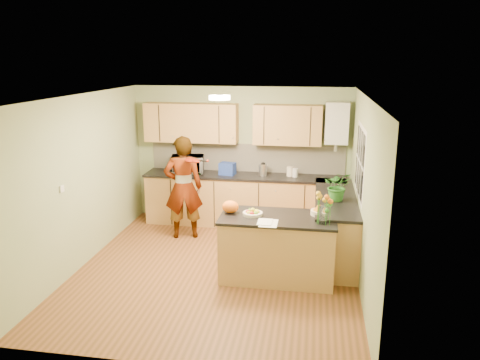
# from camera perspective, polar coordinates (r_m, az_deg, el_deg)

# --- Properties ---
(floor) EXTENTS (4.50, 4.50, 0.00)m
(floor) POSITION_cam_1_polar(r_m,az_deg,el_deg) (6.99, -2.78, -10.76)
(floor) COLOR brown
(floor) RESTS_ON ground
(ceiling) EXTENTS (4.00, 4.50, 0.02)m
(ceiling) POSITION_cam_1_polar(r_m,az_deg,el_deg) (6.32, -3.07, 10.14)
(ceiling) COLOR silver
(ceiling) RESTS_ON wall_back
(wall_back) EXTENTS (4.00, 0.02, 2.50)m
(wall_back) POSITION_cam_1_polar(r_m,az_deg,el_deg) (8.70, 0.18, 3.11)
(wall_back) COLOR #8EA173
(wall_back) RESTS_ON floor
(wall_front) EXTENTS (4.00, 0.02, 2.50)m
(wall_front) POSITION_cam_1_polar(r_m,az_deg,el_deg) (4.49, -8.98, -8.48)
(wall_front) COLOR #8EA173
(wall_front) RESTS_ON floor
(wall_left) EXTENTS (0.02, 4.50, 2.50)m
(wall_left) POSITION_cam_1_polar(r_m,az_deg,el_deg) (7.22, -18.63, -0.11)
(wall_left) COLOR #8EA173
(wall_left) RESTS_ON floor
(wall_right) EXTENTS (0.02, 4.50, 2.50)m
(wall_right) POSITION_cam_1_polar(r_m,az_deg,el_deg) (6.44, 14.77, -1.58)
(wall_right) COLOR #8EA173
(wall_right) RESTS_ON floor
(back_counter) EXTENTS (3.64, 0.62, 0.94)m
(back_counter) POSITION_cam_1_polar(r_m,az_deg,el_deg) (8.59, 0.52, -2.41)
(back_counter) COLOR #B57F48
(back_counter) RESTS_ON floor
(right_counter) EXTENTS (0.62, 2.24, 0.94)m
(right_counter) POSITION_cam_1_polar(r_m,az_deg,el_deg) (7.46, 11.49, -5.41)
(right_counter) COLOR #B57F48
(right_counter) RESTS_ON floor
(splashback) EXTENTS (3.60, 0.02, 0.52)m
(splashback) POSITION_cam_1_polar(r_m,az_deg,el_deg) (8.68, 0.82, 2.74)
(splashback) COLOR beige
(splashback) RESTS_ON back_counter
(upper_cabinets) EXTENTS (3.20, 0.34, 0.70)m
(upper_cabinets) POSITION_cam_1_polar(r_m,az_deg,el_deg) (8.46, -1.18, 6.90)
(upper_cabinets) COLOR #B57F48
(upper_cabinets) RESTS_ON wall_back
(boiler) EXTENTS (0.40, 0.30, 0.86)m
(boiler) POSITION_cam_1_polar(r_m,az_deg,el_deg) (8.33, 11.71, 6.80)
(boiler) COLOR silver
(boiler) RESTS_ON wall_back
(window_right) EXTENTS (0.01, 1.30, 1.05)m
(window_right) POSITION_cam_1_polar(r_m,az_deg,el_deg) (6.95, 14.43, 2.18)
(window_right) COLOR silver
(window_right) RESTS_ON wall_right
(light_switch) EXTENTS (0.02, 0.09, 0.09)m
(light_switch) POSITION_cam_1_polar(r_m,az_deg,el_deg) (6.70, -20.89, -1.00)
(light_switch) COLOR silver
(light_switch) RESTS_ON wall_left
(ceiling_lamp) EXTENTS (0.30, 0.30, 0.07)m
(ceiling_lamp) POSITION_cam_1_polar(r_m,az_deg,el_deg) (6.62, -2.51, 10.01)
(ceiling_lamp) COLOR #FFEABF
(ceiling_lamp) RESTS_ON ceiling
(peninsula_island) EXTENTS (1.58, 0.81, 0.91)m
(peninsula_island) POSITION_cam_1_polar(r_m,az_deg,el_deg) (6.57, 4.58, -8.16)
(peninsula_island) COLOR #B57F48
(peninsula_island) RESTS_ON floor
(fruit_dish) EXTENTS (0.27, 0.27, 0.10)m
(fruit_dish) POSITION_cam_1_polar(r_m,az_deg,el_deg) (6.43, 1.55, -3.96)
(fruit_dish) COLOR beige
(fruit_dish) RESTS_ON peninsula_island
(orange_bowl) EXTENTS (0.23, 0.23, 0.14)m
(orange_bowl) POSITION_cam_1_polar(r_m,az_deg,el_deg) (6.52, 9.62, -3.74)
(orange_bowl) COLOR beige
(orange_bowl) RESTS_ON peninsula_island
(flower_vase) EXTENTS (0.27, 0.27, 0.50)m
(flower_vase) POSITION_cam_1_polar(r_m,az_deg,el_deg) (6.12, 10.20, -2.28)
(flower_vase) COLOR silver
(flower_vase) RESTS_ON peninsula_island
(orange_bag) EXTENTS (0.26, 0.24, 0.17)m
(orange_bag) POSITION_cam_1_polar(r_m,az_deg,el_deg) (6.51, -1.18, -3.28)
(orange_bag) COLOR orange
(orange_bag) RESTS_ON peninsula_island
(papers) EXTENTS (0.23, 0.32, 0.01)m
(papers) POSITION_cam_1_polar(r_m,az_deg,el_deg) (6.13, 3.50, -5.26)
(papers) COLOR white
(papers) RESTS_ON peninsula_island
(violinist) EXTENTS (0.73, 0.58, 1.76)m
(violinist) POSITION_cam_1_polar(r_m,az_deg,el_deg) (7.93, -6.92, -0.91)
(violinist) COLOR tan
(violinist) RESTS_ON floor
(violin) EXTENTS (0.59, 0.51, 0.15)m
(violin) POSITION_cam_1_polar(r_m,az_deg,el_deg) (7.54, -6.04, 2.44)
(violin) COLOR #550C05
(violin) RESTS_ON violinist
(microwave) EXTENTS (0.65, 0.50, 0.32)m
(microwave) POSITION_cam_1_polar(r_m,az_deg,el_deg) (8.62, -6.41, 1.90)
(microwave) COLOR silver
(microwave) RESTS_ON back_counter
(blue_box) EXTENTS (0.31, 0.25, 0.22)m
(blue_box) POSITION_cam_1_polar(r_m,az_deg,el_deg) (8.47, -1.54, 1.39)
(blue_box) COLOR #213997
(blue_box) RESTS_ON back_counter
(kettle) EXTENTS (0.15, 0.15, 0.28)m
(kettle) POSITION_cam_1_polar(r_m,az_deg,el_deg) (8.42, 2.83, 1.34)
(kettle) COLOR silver
(kettle) RESTS_ON back_counter
(jar_cream) EXTENTS (0.11, 0.11, 0.17)m
(jar_cream) POSITION_cam_1_polar(r_m,az_deg,el_deg) (8.41, 6.08, 1.04)
(jar_cream) COLOR beige
(jar_cream) RESTS_ON back_counter
(jar_white) EXTENTS (0.10, 0.10, 0.15)m
(jar_white) POSITION_cam_1_polar(r_m,az_deg,el_deg) (8.36, 6.73, 0.88)
(jar_white) COLOR silver
(jar_white) RESTS_ON back_counter
(potted_plant) EXTENTS (0.41, 0.35, 0.45)m
(potted_plant) POSITION_cam_1_polar(r_m,az_deg,el_deg) (7.05, 11.84, -0.72)
(potted_plant) COLOR #2C7025
(potted_plant) RESTS_ON right_counter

